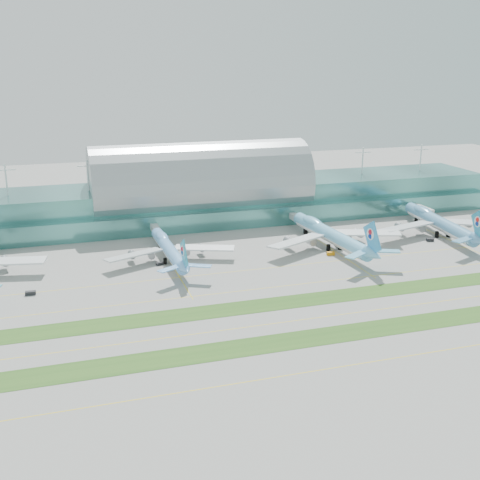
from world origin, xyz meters
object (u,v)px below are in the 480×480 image
object	(u,v)px
terminal	(201,194)
airliner_d	(439,222)
airliner_c	(330,234)
airliner_b	(169,249)

from	to	relation	value
terminal	airliner_d	xyz separation A→B (m)	(108.63, -66.16, -7.52)
terminal	airliner_c	distance (m)	83.85
airliner_d	airliner_b	bearing A→B (deg)	-173.43
terminal	airliner_c	world-z (taller)	terminal
terminal	airliner_b	bearing A→B (deg)	-114.87
airliner_b	airliner_d	xyz separation A→B (m)	(139.39, 0.21, 1.04)
terminal	airliner_b	distance (m)	73.65
airliner_d	terminal	bearing A→B (deg)	155.14
airliner_c	airliner_d	xyz separation A→B (m)	(62.66, 3.56, -0.04)
terminal	airliner_d	world-z (taller)	terminal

